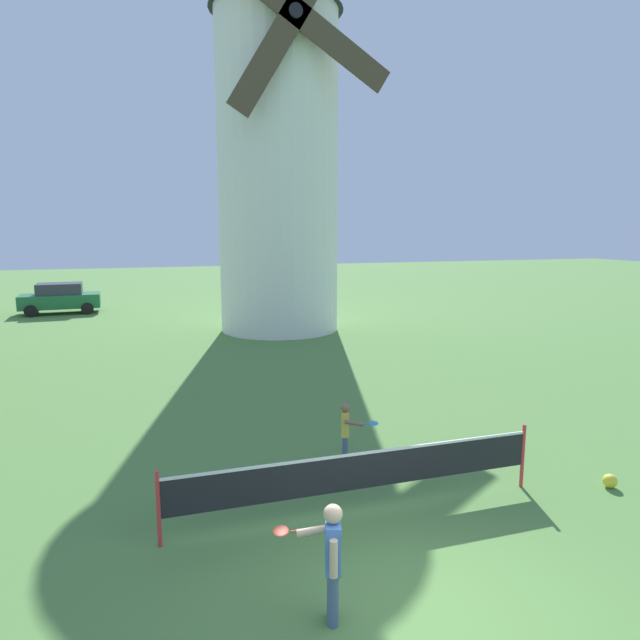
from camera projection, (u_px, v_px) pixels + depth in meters
name	position (u px, v px, depth m)	size (l,w,h in m)	color
ground_plane	(409.00, 610.00, 6.35)	(120.00, 120.00, 0.00)	#517F3D
windmill	(278.00, 138.00, 22.72)	(7.35, 5.72, 15.63)	white
tennis_net	(360.00, 471.00, 8.39)	(5.96, 0.06, 1.10)	red
player_near	(331.00, 556.00, 6.05)	(0.75, 0.71, 1.39)	slate
player_far	(347.00, 429.00, 10.27)	(0.67, 0.64, 1.15)	slate
stray_ball	(610.00, 481.00, 9.34)	(0.23, 0.23, 0.23)	yellow
parked_car_green	(60.00, 298.00, 28.40)	(3.89, 2.03, 1.56)	#1E6638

